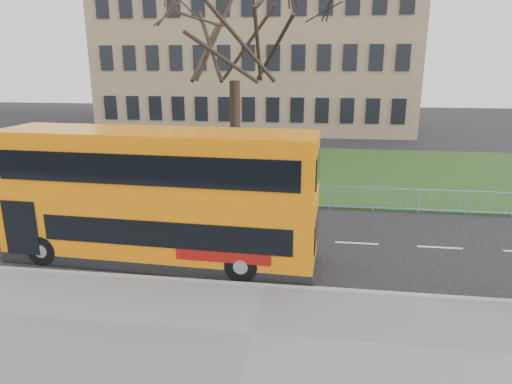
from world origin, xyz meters
TOP-DOWN VIEW (x-y plane):
  - ground at (0.00, 0.00)m, footprint 120.00×120.00m
  - kerb at (0.00, -1.55)m, footprint 80.00×0.20m
  - grass_verge at (0.00, 14.30)m, footprint 80.00×15.40m
  - guard_railing at (0.00, 6.60)m, footprint 40.00×0.12m
  - bare_tree at (-3.00, 10.00)m, footprint 9.32×9.32m
  - civic_building at (-5.00, 35.00)m, footprint 30.00×15.00m
  - yellow_bus at (-3.78, 0.10)m, footprint 10.58×2.95m

SIDE VIEW (x-z plane):
  - ground at x=0.00m, z-range 0.00..0.00m
  - grass_verge at x=0.00m, z-range 0.00..0.08m
  - kerb at x=0.00m, z-range 0.00..0.14m
  - guard_railing at x=0.00m, z-range 0.00..1.10m
  - yellow_bus at x=-3.78m, z-range 0.16..4.55m
  - bare_tree at x=-3.00m, z-range 0.08..13.39m
  - civic_building at x=-5.00m, z-range 0.00..14.00m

